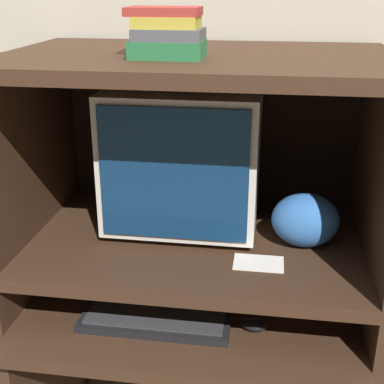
{
  "coord_description": "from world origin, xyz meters",
  "views": [
    {
      "loc": [
        0.19,
        -1.06,
        1.48
      ],
      "look_at": [
        -0.01,
        0.32,
        0.92
      ],
      "focal_mm": 50.0,
      "sensor_mm": 36.0,
      "label": 1
    }
  ],
  "objects_px": {
    "keyboard": "(156,320)",
    "mouse": "(255,325)",
    "crt_monitor": "(185,154)",
    "book_stack": "(167,34)",
    "snack_bag": "(305,220)"
  },
  "relations": [
    {
      "from": "crt_monitor",
      "to": "book_stack",
      "type": "bearing_deg",
      "value": -93.35
    },
    {
      "from": "keyboard",
      "to": "snack_bag",
      "type": "xyz_separation_m",
      "value": [
        0.39,
        0.19,
        0.23
      ]
    },
    {
      "from": "crt_monitor",
      "to": "keyboard",
      "type": "bearing_deg",
      "value": -96.34
    },
    {
      "from": "book_stack",
      "to": "crt_monitor",
      "type": "bearing_deg",
      "value": 86.65
    },
    {
      "from": "keyboard",
      "to": "mouse",
      "type": "bearing_deg",
      "value": 2.79
    },
    {
      "from": "mouse",
      "to": "book_stack",
      "type": "xyz_separation_m",
      "value": [
        -0.24,
        0.1,
        0.73
      ]
    },
    {
      "from": "keyboard",
      "to": "book_stack",
      "type": "height_order",
      "value": "book_stack"
    },
    {
      "from": "keyboard",
      "to": "book_stack",
      "type": "xyz_separation_m",
      "value": [
        0.02,
        0.11,
        0.73
      ]
    },
    {
      "from": "snack_bag",
      "to": "crt_monitor",
      "type": "bearing_deg",
      "value": 162.66
    },
    {
      "from": "crt_monitor",
      "to": "mouse",
      "type": "height_order",
      "value": "crt_monitor"
    },
    {
      "from": "snack_bag",
      "to": "book_stack",
      "type": "height_order",
      "value": "book_stack"
    },
    {
      "from": "mouse",
      "to": "book_stack",
      "type": "bearing_deg",
      "value": 157.3
    },
    {
      "from": "mouse",
      "to": "book_stack",
      "type": "height_order",
      "value": "book_stack"
    },
    {
      "from": "crt_monitor",
      "to": "mouse",
      "type": "xyz_separation_m",
      "value": [
        0.23,
        -0.29,
        -0.37
      ]
    },
    {
      "from": "keyboard",
      "to": "book_stack",
      "type": "distance_m",
      "value": 0.74
    }
  ]
}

